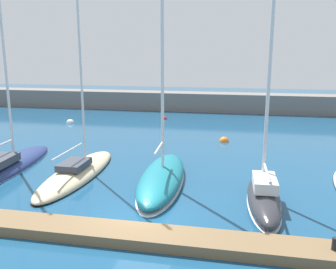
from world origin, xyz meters
TOP-DOWN VIEW (x-y plane):
  - ground_plane at (0.00, 0.00)m, footprint 120.00×120.00m
  - dock_pier at (0.00, -1.71)m, footprint 25.28×1.51m
  - breakwater_seawall at (0.00, 30.35)m, footprint 108.00×2.90m
  - sailboat_navy_nearest at (-9.92, 5.12)m, footprint 3.23×10.31m
  - sailboat_sand_second at (-5.10, 4.91)m, footprint 2.30×9.30m
  - sailboat_teal_third at (0.03, 4.53)m, footprint 2.75×8.70m
  - sailboat_charcoal_fourth at (5.34, 2.79)m, footprint 1.70×6.25m
  - mooring_buoy_red at (-3.91, 23.78)m, footprint 0.66×0.66m
  - mooring_buoy_orange at (2.90, 14.92)m, footprint 0.78×0.78m
  - mooring_buoy_white at (-12.80, 19.79)m, footprint 0.78×0.78m
  - dock_bollard at (7.45, -1.71)m, footprint 0.20×0.20m

SIDE VIEW (x-z plane):
  - ground_plane at x=0.00m, z-range 0.00..0.00m
  - mooring_buoy_red at x=-3.91m, z-range -0.33..0.33m
  - mooring_buoy_orange at x=2.90m, z-range -0.39..0.39m
  - mooring_buoy_white at x=-12.80m, z-range -0.39..0.39m
  - dock_pier at x=0.00m, z-range 0.00..0.41m
  - sailboat_navy_nearest at x=-9.92m, z-range -8.07..8.58m
  - sailboat_sand_second at x=-5.10m, z-range -8.39..8.90m
  - sailboat_teal_third at x=0.03m, z-range -6.35..7.18m
  - sailboat_charcoal_fourth at x=5.34m, z-range -4.58..5.44m
  - dock_bollard at x=7.45m, z-range 0.41..0.85m
  - breakwater_seawall at x=0.00m, z-range 0.00..2.19m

